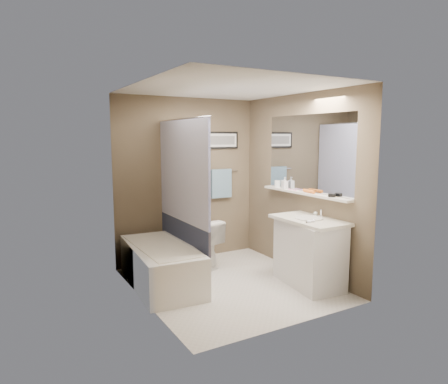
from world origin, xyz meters
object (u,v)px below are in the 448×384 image
bathtub (161,265)px  candle_bowl_near (332,195)px  toilet (200,243)px  vanity (309,253)px  glass_jar (277,184)px  hair_brush_front (309,191)px  soap_bottle (285,183)px

bathtub → candle_bowl_near: 2.26m
toilet → vanity: vanity is taller
glass_jar → vanity: bearing=-101.5°
hair_brush_front → glass_jar: (0.00, 0.67, 0.03)m
vanity → hair_brush_front: 0.80m
glass_jar → hair_brush_front: bearing=-90.0°
vanity → bathtub: bearing=158.3°
glass_jar → soap_bottle: size_ratio=0.63×
candle_bowl_near → hair_brush_front: hair_brush_front is taller
vanity → soap_bottle: soap_bottle is taller
hair_brush_front → vanity: bearing=-127.8°
candle_bowl_near → vanity: bearing=138.5°
vanity → candle_bowl_near: bearing=-34.0°
toilet → bathtub: bearing=14.4°
bathtub → toilet: size_ratio=2.21×
toilet → soap_bottle: soap_bottle is taller
candle_bowl_near → hair_brush_front: bearing=90.0°
bathtub → toilet: toilet is taller
bathtub → toilet: (0.75, 0.42, 0.09)m
bathtub → candle_bowl_near: size_ratio=16.67×
toilet → hair_brush_front: (1.04, -1.08, 0.80)m
toilet → candle_bowl_near: bearing=110.0°
toilet → soap_bottle: 1.46m
bathtub → hair_brush_front: bearing=-15.8°
candle_bowl_near → soap_bottle: 0.91m
candle_bowl_near → bathtub: bearing=149.4°
toilet → soap_bottle: size_ratio=4.27×
toilet → candle_bowl_near: (1.04, -1.48, 0.80)m
bathtub → soap_bottle: (1.79, -0.15, 0.94)m
hair_brush_front → glass_jar: bearing=90.0°
toilet → vanity: size_ratio=0.75×
glass_jar → soap_bottle: bearing=-90.0°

